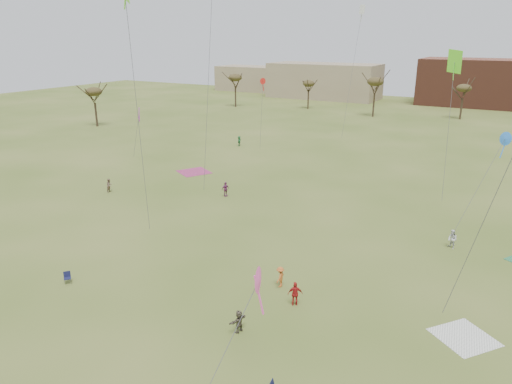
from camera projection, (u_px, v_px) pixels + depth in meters
The scene contains 16 objects.
ground at pixel (166, 322), 30.96m from camera, with size 260.00×260.00×0.00m, color #435B1C.
spectator_fore_a at pixel (295, 294), 32.65m from camera, with size 1.03×0.43×1.75m, color red.
spectator_fore_b at pixel (109, 185), 56.48m from camera, with size 0.79×0.62×1.63m, color #816552.
spectator_fore_c at pixel (239, 321), 29.71m from camera, with size 1.40×0.44×1.50m, color brown.
flyer_mid_b at pixel (280, 277), 35.09m from camera, with size 1.03×0.59×1.60m, color #C86225.
spectator_mid_d at pixel (225, 189), 54.87m from camera, with size 1.02×0.43×1.74m, color #84376D.
spectator_mid_e at pixel (452, 239), 41.46m from camera, with size 0.83×0.64×1.70m, color silver.
flyer_far_a at pixel (239, 141), 80.25m from camera, with size 1.54×0.49×1.66m, color #2A7E40.
blanket_cream at pixel (464, 338), 29.36m from camera, with size 3.21×3.21×0.03m, color white.
blanket_plum at pixel (194, 172), 64.98m from camera, with size 3.87×3.87×0.03m, color #AC356A.
camp_chair_left at pixel (68, 280), 35.75m from camera, with size 0.74×0.73×0.87m.
kites_aloft at pixel (327, 9), 54.65m from camera, with size 65.07×69.40×27.81m.
tree_line at pixel (407, 91), 95.46m from camera, with size 117.44×49.32×8.91m.
building_tan at pixel (324, 81), 140.79m from camera, with size 32.00×14.00×10.00m, color #937F60.
building_brick at pixel (472, 82), 125.91m from camera, with size 26.00×16.00×12.00m, color brown.
building_tan_west at pixel (249, 78), 160.91m from camera, with size 20.00×12.00×8.00m, color #937F60.
Camera 1 is at (18.30, -20.36, 17.79)m, focal length 33.26 mm.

